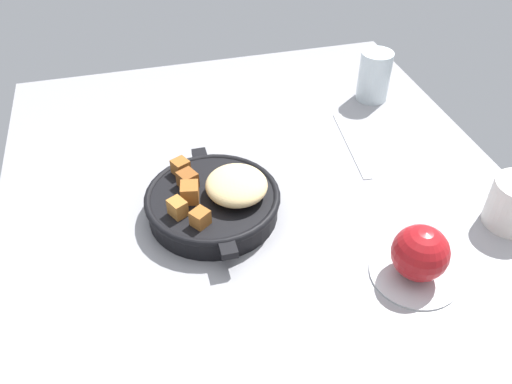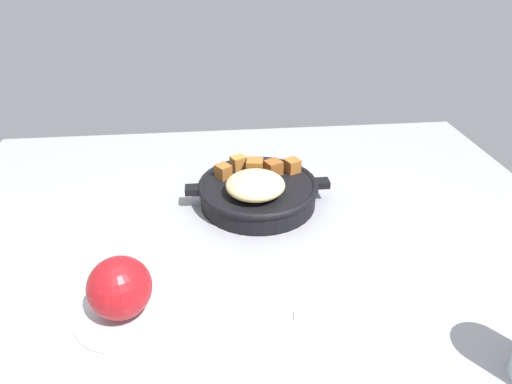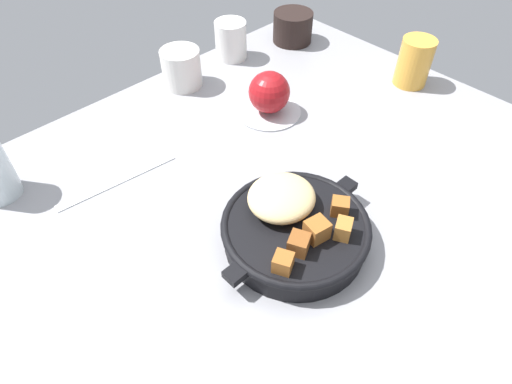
{
  "view_description": "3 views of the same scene",
  "coord_description": "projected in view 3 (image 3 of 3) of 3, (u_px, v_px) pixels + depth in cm",
  "views": [
    {
      "loc": [
        58.79,
        -17.74,
        57.26
      ],
      "look_at": [
        -0.47,
        -2.16,
        4.55
      ],
      "focal_mm": 36.83,
      "sensor_mm": 36.0,
      "label": 1
    },
    {
      "loc": [
        4.99,
        57.96,
        42.19
      ],
      "look_at": [
        -1.29,
        -3.54,
        5.36
      ],
      "focal_mm": 30.89,
      "sensor_mm": 36.0,
      "label": 2
    },
    {
      "loc": [
        -33.68,
        -33.41,
        51.61
      ],
      "look_at": [
        -1.8,
        -0.26,
        3.71
      ],
      "focal_mm": 31.09,
      "sensor_mm": 36.0,
      "label": 3
    }
  ],
  "objects": [
    {
      "name": "ground_plane",
      "position": [
        263.0,
        207.0,
        0.71
      ],
      "size": [
        108.88,
        85.32,
        2.4
      ],
      "primitive_type": "cube",
      "color": "gray"
    },
    {
      "name": "cast_iron_skillet",
      "position": [
        294.0,
        226.0,
        0.63
      ],
      "size": [
        25.49,
        21.23,
        7.71
      ],
      "color": "black",
      "rests_on": "ground_plane"
    },
    {
      "name": "saucer_plate",
      "position": [
        269.0,
        111.0,
        0.86
      ],
      "size": [
        12.55,
        12.55,
        0.6
      ],
      "primitive_type": "cylinder",
      "color": "#B7BABF",
      "rests_on": "ground_plane"
    },
    {
      "name": "red_apple",
      "position": [
        269.0,
        92.0,
        0.83
      ],
      "size": [
        7.89,
        7.89,
        7.89
      ],
      "primitive_type": "sphere",
      "color": "maroon",
      "rests_on": "saucer_plate"
    },
    {
      "name": "butter_knife",
      "position": [
        118.0,
        181.0,
        0.73
      ],
      "size": [
        20.79,
        3.95,
        0.36
      ],
      "primitive_type": "cube",
      "rotation": [
        0.0,
        0.0,
        -0.11
      ],
      "color": "silver",
      "rests_on": "ground_plane"
    },
    {
      "name": "coffee_mug_dark",
      "position": [
        293.0,
        27.0,
        1.04
      ],
      "size": [
        9.18,
        9.18,
        6.91
      ],
      "primitive_type": "cylinder",
      "color": "black",
      "rests_on": "ground_plane"
    },
    {
      "name": "ceramic_mug_white",
      "position": [
        181.0,
        68.0,
        0.91
      ],
      "size": [
        8.01,
        8.01,
        7.76
      ],
      "primitive_type": "cylinder",
      "color": "silver",
      "rests_on": "ground_plane"
    },
    {
      "name": "juice_glass_amber",
      "position": [
        414.0,
        62.0,
        0.9
      ],
      "size": [
        6.8,
        6.8,
        9.71
      ],
      "primitive_type": "cylinder",
      "color": "gold",
      "rests_on": "ground_plane"
    },
    {
      "name": "white_creamer_pitcher",
      "position": [
        231.0,
        40.0,
        0.98
      ],
      "size": [
        6.96,
        6.96,
        8.27
      ],
      "primitive_type": "cylinder",
      "color": "white",
      "rests_on": "ground_plane"
    }
  ]
}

